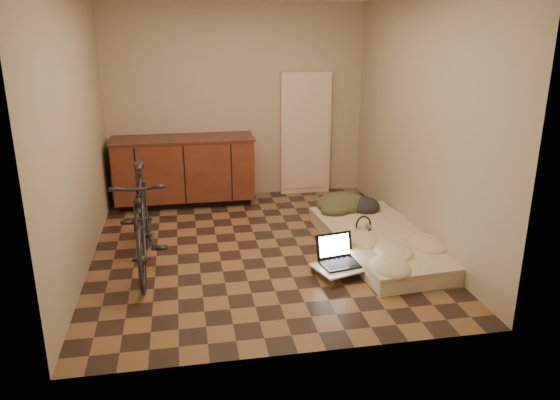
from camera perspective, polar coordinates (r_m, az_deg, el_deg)
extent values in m
cube|color=brown|center=(5.96, -2.18, -5.10)|extent=(3.50, 4.00, 0.00)
cube|color=tan|center=(7.53, -4.55, 10.11)|extent=(3.50, 0.00, 2.60)
cube|color=tan|center=(3.66, 2.14, 1.40)|extent=(3.50, 0.00, 2.60)
cube|color=tan|center=(5.60, -20.45, 6.21)|extent=(0.00, 4.00, 2.60)
cube|color=tan|center=(6.07, 14.40, 7.62)|extent=(0.00, 4.00, 2.60)
cube|color=black|center=(7.52, -9.79, 0.09)|extent=(1.70, 0.48, 0.10)
cube|color=#4D2215|center=(7.36, -9.97, 3.25)|extent=(1.80, 0.60, 0.78)
cube|color=#48251A|center=(7.26, -10.14, 6.34)|extent=(1.84, 0.62, 0.03)
cube|color=beige|center=(7.70, 2.68, 6.93)|extent=(0.70, 0.10, 1.70)
imported|color=black|center=(5.45, -14.25, -1.57)|extent=(0.55, 1.76, 1.13)
cube|color=beige|center=(6.03, 10.50, -4.45)|extent=(1.12, 2.10, 0.13)
cube|color=beige|center=(6.00, 10.55, -3.67)|extent=(1.15, 2.12, 0.05)
cube|color=brown|center=(5.14, 5.38, -8.64)|extent=(0.04, 0.04, 0.08)
cube|color=brown|center=(5.39, 3.43, -7.27)|extent=(0.04, 0.04, 0.08)
cube|color=brown|center=(5.43, 10.19, -7.31)|extent=(0.04, 0.04, 0.08)
cube|color=brown|center=(5.67, 8.12, -6.08)|extent=(0.04, 0.04, 0.08)
cube|color=white|center=(5.38, 6.84, -6.82)|extent=(0.69, 0.56, 0.02)
cube|color=black|center=(5.36, 6.43, -6.67)|extent=(0.42, 0.33, 0.02)
cube|color=black|center=(5.45, 5.69, -4.73)|extent=(0.39, 0.14, 0.24)
cube|color=white|center=(5.45, 5.69, -4.73)|extent=(0.33, 0.11, 0.20)
ellipsoid|color=silver|center=(5.49, 8.55, -6.06)|extent=(0.10, 0.12, 0.04)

